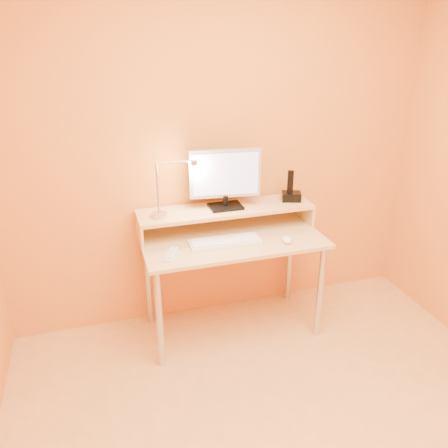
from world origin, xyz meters
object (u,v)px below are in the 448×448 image
object	(u,v)px
remote_control	(171,254)
lamp_base	(159,215)
monitor_panel	(225,174)
mouse	(287,239)
phone_dock	(291,196)
keyboard	(225,242)

from	to	relation	value
remote_control	lamp_base	bearing A→B (deg)	118.89
monitor_panel	mouse	xyz separation A→B (m)	(0.32, -0.32, -0.38)
phone_dock	mouse	size ratio (longest dim) A/B	1.21
monitor_panel	keyboard	bearing A→B (deg)	-98.97
keyboard	remote_control	distance (m)	0.37
monitor_panel	lamp_base	distance (m)	0.51
monitor_panel	phone_dock	world-z (taller)	monitor_panel
keyboard	remote_control	world-z (taller)	keyboard
monitor_panel	keyboard	distance (m)	0.46
lamp_base	keyboard	distance (m)	0.46
phone_dock	keyboard	world-z (taller)	phone_dock
keyboard	remote_control	size ratio (longest dim) A/B	2.59
lamp_base	phone_dock	size ratio (longest dim) A/B	0.77
monitor_panel	mouse	bearing A→B (deg)	-37.16
keyboard	mouse	bearing A→B (deg)	-11.30
lamp_base	mouse	xyz separation A→B (m)	(0.78, -0.28, -0.15)
monitor_panel	lamp_base	world-z (taller)	monitor_panel
lamp_base	mouse	world-z (taller)	lamp_base
monitor_panel	lamp_base	xyz separation A→B (m)	(-0.46, -0.04, -0.23)
phone_dock	lamp_base	bearing A→B (deg)	-159.30
remote_control	phone_dock	bearing A→B (deg)	41.32
phone_dock	remote_control	distance (m)	0.98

